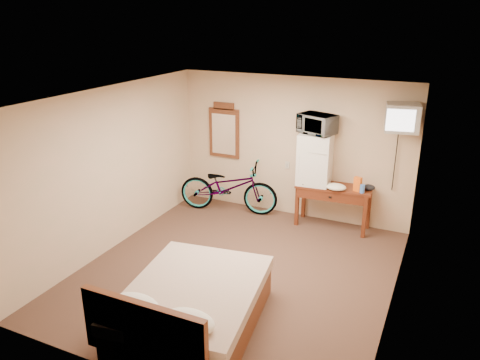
{
  "coord_description": "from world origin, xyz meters",
  "views": [
    {
      "loc": [
        2.49,
        -5.29,
        3.5
      ],
      "look_at": [
        -0.18,
        0.48,
        1.21
      ],
      "focal_mm": 35.0,
      "sensor_mm": 36.0,
      "label": 1
    }
  ],
  "objects_px": {
    "wall_mirror": "(224,131)",
    "mini_fridge": "(315,159)",
    "blue_cup": "(362,189)",
    "bed": "(190,307)",
    "bicycle": "(228,187)",
    "microwave": "(317,124)",
    "desk": "(333,194)",
    "crt_television": "(402,118)"
  },
  "relations": [
    {
      "from": "bicycle",
      "to": "microwave",
      "type": "bearing_deg",
      "value": -95.92
    },
    {
      "from": "wall_mirror",
      "to": "bicycle",
      "type": "bearing_deg",
      "value": -55.03
    },
    {
      "from": "bicycle",
      "to": "bed",
      "type": "bearing_deg",
      "value": -172.27
    },
    {
      "from": "desk",
      "to": "bed",
      "type": "bearing_deg",
      "value": -103.2
    },
    {
      "from": "desk",
      "to": "mini_fridge",
      "type": "bearing_deg",
      "value": 174.54
    },
    {
      "from": "blue_cup",
      "to": "bed",
      "type": "height_order",
      "value": "bed"
    },
    {
      "from": "crt_television",
      "to": "blue_cup",
      "type": "bearing_deg",
      "value": -167.93
    },
    {
      "from": "desk",
      "to": "microwave",
      "type": "bearing_deg",
      "value": 174.51
    },
    {
      "from": "desk",
      "to": "wall_mirror",
      "type": "xyz_separation_m",
      "value": [
        -2.18,
        0.27,
        0.8
      ]
    },
    {
      "from": "desk",
      "to": "bed",
      "type": "distance_m",
      "value": 3.49
    },
    {
      "from": "microwave",
      "to": "blue_cup",
      "type": "relative_size",
      "value": 4.23
    },
    {
      "from": "crt_television",
      "to": "desk",
      "type": "bearing_deg",
      "value": -178.88
    },
    {
      "from": "wall_mirror",
      "to": "bicycle",
      "type": "relative_size",
      "value": 0.56
    },
    {
      "from": "blue_cup",
      "to": "crt_television",
      "type": "relative_size",
      "value": 0.22
    },
    {
      "from": "microwave",
      "to": "desk",
      "type": "bearing_deg",
      "value": 14.94
    },
    {
      "from": "wall_mirror",
      "to": "mini_fridge",
      "type": "bearing_deg",
      "value": -7.38
    },
    {
      "from": "mini_fridge",
      "to": "bicycle",
      "type": "bearing_deg",
      "value": -174.78
    },
    {
      "from": "microwave",
      "to": "crt_television",
      "type": "height_order",
      "value": "crt_television"
    },
    {
      "from": "desk",
      "to": "microwave",
      "type": "xyz_separation_m",
      "value": [
        -0.35,
        0.03,
        1.16
      ]
    },
    {
      "from": "microwave",
      "to": "bicycle",
      "type": "xyz_separation_m",
      "value": [
        -1.56,
        -0.14,
        -1.3
      ]
    },
    {
      "from": "mini_fridge",
      "to": "microwave",
      "type": "distance_m",
      "value": 0.6
    },
    {
      "from": "bicycle",
      "to": "crt_television",
      "type": "bearing_deg",
      "value": -98.61
    },
    {
      "from": "desk",
      "to": "blue_cup",
      "type": "bearing_deg",
      "value": -9.61
    },
    {
      "from": "bicycle",
      "to": "blue_cup",
      "type": "bearing_deg",
      "value": -100.52
    },
    {
      "from": "mini_fridge",
      "to": "crt_television",
      "type": "distance_m",
      "value": 1.55
    },
    {
      "from": "desk",
      "to": "bicycle",
      "type": "relative_size",
      "value": 0.7
    },
    {
      "from": "mini_fridge",
      "to": "crt_television",
      "type": "xyz_separation_m",
      "value": [
        1.31,
        -0.02,
        0.82
      ]
    },
    {
      "from": "desk",
      "to": "mini_fridge",
      "type": "height_order",
      "value": "mini_fridge"
    },
    {
      "from": "microwave",
      "to": "bicycle",
      "type": "distance_m",
      "value": 2.03
    },
    {
      "from": "wall_mirror",
      "to": "microwave",
      "type": "bearing_deg",
      "value": -7.38
    },
    {
      "from": "microwave",
      "to": "bed",
      "type": "relative_size",
      "value": 0.28
    },
    {
      "from": "blue_cup",
      "to": "bed",
      "type": "bearing_deg",
      "value": -111.18
    },
    {
      "from": "mini_fridge",
      "to": "microwave",
      "type": "height_order",
      "value": "microwave"
    },
    {
      "from": "mini_fridge",
      "to": "wall_mirror",
      "type": "relative_size",
      "value": 0.84
    },
    {
      "from": "mini_fridge",
      "to": "wall_mirror",
      "type": "xyz_separation_m",
      "value": [
        -1.82,
        0.24,
        0.23
      ]
    },
    {
      "from": "blue_cup",
      "to": "crt_television",
      "type": "distance_m",
      "value": 1.28
    },
    {
      "from": "blue_cup",
      "to": "bicycle",
      "type": "height_order",
      "value": "bicycle"
    },
    {
      "from": "desk",
      "to": "bed",
      "type": "height_order",
      "value": "bed"
    },
    {
      "from": "microwave",
      "to": "bed",
      "type": "xyz_separation_m",
      "value": [
        -0.44,
        -3.42,
        -1.48
      ]
    },
    {
      "from": "crt_television",
      "to": "microwave",
      "type": "bearing_deg",
      "value": 179.33
    },
    {
      "from": "crt_television",
      "to": "wall_mirror",
      "type": "relative_size",
      "value": 0.6
    },
    {
      "from": "microwave",
      "to": "bicycle",
      "type": "relative_size",
      "value": 0.32
    }
  ]
}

